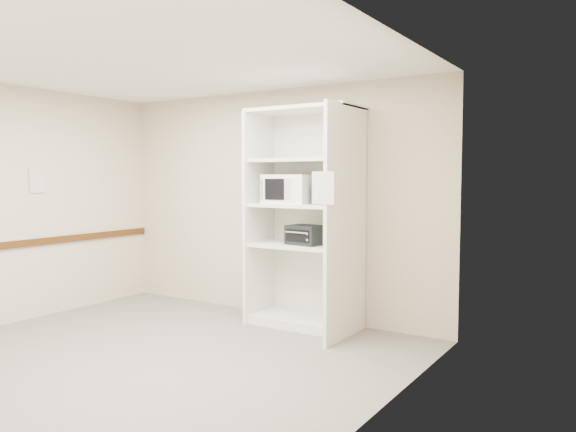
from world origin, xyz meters
The scene contains 12 objects.
floor centered at (0.00, 0.00, 0.00)m, with size 4.50×4.00×0.01m, color #6B645C.
ceiling centered at (0.00, 0.00, 2.70)m, with size 4.50×4.00×0.01m, color white.
wall_back centered at (0.00, 2.00, 1.35)m, with size 4.50×0.02×2.70m, color beige.
wall_left centered at (-2.25, 0.00, 1.35)m, with size 0.02×4.00×2.70m, color beige.
wall_right centered at (2.25, 0.00, 1.35)m, with size 0.02×4.00×2.70m, color beige.
shelving_unit centered at (0.67, 1.70, 1.13)m, with size 1.24×0.92×2.42m.
microwave centered at (0.45, 1.68, 1.53)m, with size 0.54×0.41×0.32m, color white.
toaster_oven_upper centered at (0.95, 1.76, 1.48)m, with size 0.38×0.28×0.22m, color black.
toaster_oven_lower centered at (0.66, 1.67, 1.03)m, with size 0.39×0.29×0.21m, color black.
paper_sign centered at (1.20, 1.07, 1.56)m, with size 0.24×0.01×0.31m, color white.
chair_rail centered at (-2.23, 0.00, 0.90)m, with size 0.04×3.98×0.08m, color #3F210A.
wall_poster centered at (-2.24, 0.36, 1.62)m, with size 0.01×0.20×0.28m, color white.
Camera 1 is at (3.80, -3.61, 1.67)m, focal length 35.00 mm.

